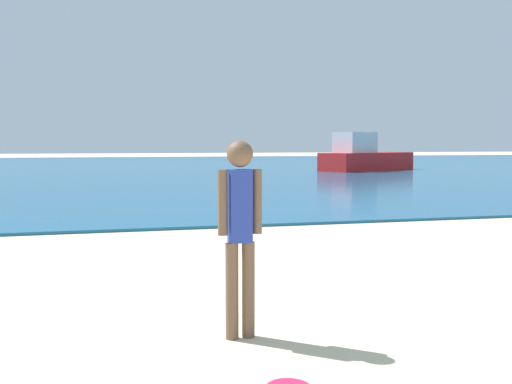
% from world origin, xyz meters
% --- Properties ---
extents(water, '(160.00, 60.00, 0.06)m').
position_xyz_m(water, '(0.00, 40.88, 0.03)').
color(water, '#14567F').
rests_on(water, ground).
extents(person_standing, '(0.38, 0.22, 1.65)m').
position_xyz_m(person_standing, '(-0.88, 4.39, 0.94)').
color(person_standing, brown).
rests_on(person_standing, ground).
extents(boat_far, '(6.62, 4.79, 2.18)m').
position_xyz_m(boat_far, '(13.23, 31.94, 0.81)').
color(boat_far, red).
rests_on(boat_far, water).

